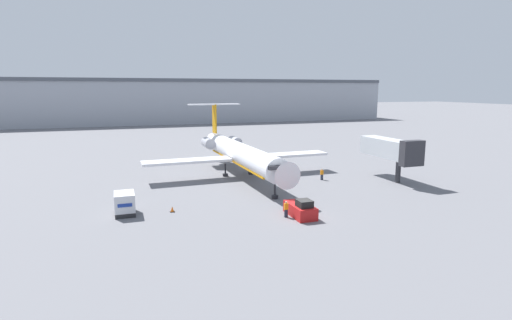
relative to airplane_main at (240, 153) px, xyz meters
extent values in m
plane|color=slate|center=(0.39, -20.53, -3.49)|extent=(600.00, 600.00, 0.00)
cube|color=#9EA3AD|center=(0.39, 99.47, 4.21)|extent=(180.00, 16.00, 15.39)
cube|color=#4C515B|center=(0.39, 99.47, 12.51)|extent=(180.00, 16.80, 1.20)
cylinder|color=white|center=(0.02, -1.04, -0.01)|extent=(3.72, 26.07, 3.11)
cone|color=white|center=(0.36, -15.28, -0.01)|extent=(3.17, 2.56, 3.11)
cube|color=black|center=(0.34, -14.29, 0.53)|extent=(2.66, 0.76, 0.44)
cone|color=white|center=(-0.32, 13.67, -0.01)|extent=(2.88, 3.49, 2.80)
cube|color=orange|center=(0.02, -1.04, -1.03)|extent=(3.35, 23.46, 0.20)
cube|color=white|center=(7.80, 0.45, -0.71)|extent=(12.57, 3.39, 0.36)
cube|color=white|center=(-7.81, 0.08, -0.71)|extent=(12.57, 3.39, 0.36)
cylinder|color=#ADADB7|center=(2.10, 9.94, 0.38)|extent=(1.81, 3.41, 1.73)
cylinder|color=#ADADB7|center=(-2.57, 9.83, 0.38)|extent=(1.81, 3.41, 1.73)
cube|color=orange|center=(-0.34, 14.36, 4.09)|extent=(0.29, 2.21, 5.10)
cube|color=white|center=(-0.34, 14.36, 6.65)|extent=(9.22, 2.02, 0.20)
cylinder|color=black|center=(0.31, -13.04, -2.53)|extent=(0.24, 0.24, 1.92)
cylinder|color=black|center=(0.31, -13.04, -3.29)|extent=(0.80, 0.80, 0.40)
cylinder|color=black|center=(-2.04, 0.81, -2.53)|extent=(0.24, 0.24, 1.92)
cylinder|color=black|center=(-2.04, 0.81, -3.29)|extent=(0.80, 0.80, 0.40)
cylinder|color=black|center=(2.00, 0.91, -2.53)|extent=(0.24, 0.24, 1.92)
cylinder|color=black|center=(2.00, 0.91, -3.29)|extent=(0.80, 0.80, 0.40)
cube|color=#B21919|center=(0.27, -20.02, -2.87)|extent=(1.97, 4.25, 1.24)
cube|color=black|center=(0.27, -20.96, -1.89)|extent=(1.38, 1.53, 0.70)
cube|color=black|center=(0.27, -17.98, -3.05)|extent=(1.77, 0.30, 0.75)
cube|color=#232326|center=(-16.62, -13.50, -3.26)|extent=(2.00, 2.91, 0.45)
cube|color=silver|center=(-16.62, -13.50, -2.12)|extent=(2.00, 2.91, 1.84)
cube|color=navy|center=(-16.62, -14.98, -2.12)|extent=(1.40, 0.04, 0.36)
cube|color=#232838|center=(-1.24, -19.91, -3.08)|extent=(0.32, 0.20, 0.81)
cube|color=orange|center=(-1.24, -19.91, -2.35)|extent=(0.40, 0.24, 0.64)
sphere|color=tan|center=(-1.24, -19.91, -1.91)|extent=(0.24, 0.24, 0.24)
cube|color=#232838|center=(10.36, -6.08, -3.10)|extent=(0.32, 0.20, 0.78)
cube|color=orange|center=(10.36, -6.08, -2.39)|extent=(0.40, 0.24, 0.62)
sphere|color=tan|center=(10.36, -6.08, -1.97)|extent=(0.23, 0.23, 0.23)
cube|color=black|center=(-11.89, -14.28, -3.47)|extent=(0.52, 0.52, 0.04)
cone|color=orange|center=(-11.89, -14.28, -3.16)|extent=(0.37, 0.37, 0.57)
cylinder|color=#2D2D33|center=(19.47, -11.07, -1.89)|extent=(0.70, 0.70, 3.20)
cube|color=#B2B7BC|center=(19.47, -8.27, 1.01)|extent=(2.60, 9.33, 2.60)
cube|color=#2D2D33|center=(19.47, -13.53, 1.01)|extent=(3.20, 1.20, 3.38)
camera|label=1|loc=(-16.95, -55.52, 9.33)|focal=28.00mm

